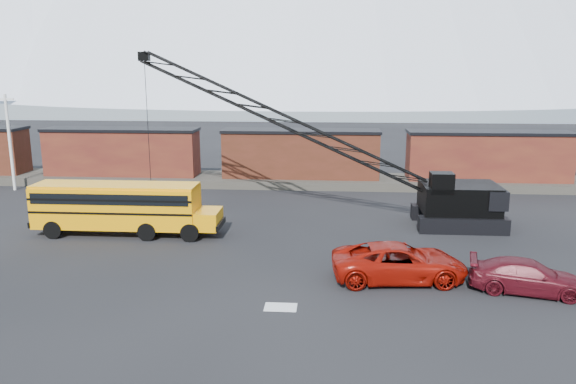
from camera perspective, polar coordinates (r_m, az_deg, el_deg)
name	(u,v)px	position (r m, az deg, el deg)	size (l,w,h in m)	color
ground	(278,274)	(28.48, -1.06, -8.31)	(160.00, 160.00, 0.00)	black
gravel_berm	(301,181)	(49.53, 1.29, 1.15)	(120.00, 5.00, 0.70)	#47433A
boxcar_west_near	(122,152)	(52.42, -16.49, 3.95)	(13.70, 3.10, 4.17)	#481614
boxcar_mid	(301,154)	(49.11, 1.30, 3.91)	(13.70, 3.10, 4.17)	#512117
boxcar_east_near	(488,156)	(50.87, 19.64, 3.48)	(13.70, 3.10, 4.17)	#481614
utility_pole	(10,141)	(52.13, -26.42, 4.65)	(1.40, 0.24, 8.00)	silver
snow_patch	(281,307)	(24.75, -0.75, -11.61)	(1.40, 0.90, 0.02)	silver
school_bus	(122,206)	(35.93, -16.48, -1.41)	(11.65, 2.65, 3.19)	orange
red_pickup	(399,262)	(27.93, 11.24, -7.01)	(3.00, 6.51, 1.81)	#931007
maroon_suv	(528,277)	(28.27, 23.20, -7.90)	(2.12, 5.21, 1.51)	#4E0D17
crawler_crane	(305,130)	(36.97, 1.75, 6.26)	(23.99, 4.20, 11.35)	black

